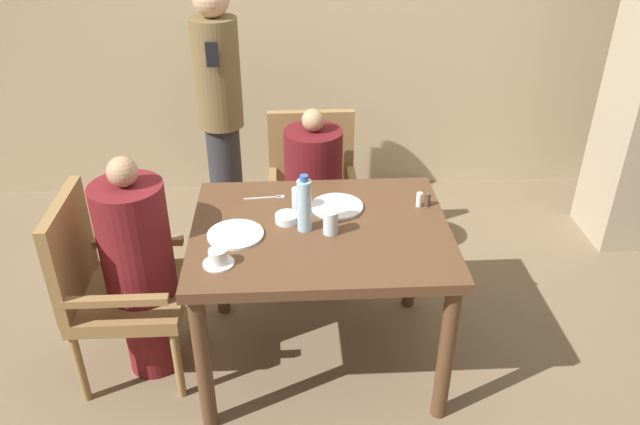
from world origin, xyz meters
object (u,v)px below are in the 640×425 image
plate_main_left (235,234)px  teacup_with_saucer (218,258)px  chair_far_side (313,189)px  glass_tall_near (331,222)px  diner_in_left_chair (139,267)px  water_bottle (304,205)px  diner_in_far_chair (314,196)px  glass_tall_mid (299,199)px  bowl_small (287,218)px  standing_host (220,108)px  chair_left_side (111,282)px  plate_main_right (337,206)px

plate_main_left → teacup_with_saucer: size_ratio=1.92×
chair_far_side → glass_tall_near: 0.96m
glass_tall_near → diner_in_left_chair: bearing=176.8°
water_bottle → plate_main_left: bearing=-173.0°
diner_in_far_chair → glass_tall_mid: bearing=-99.6°
water_bottle → glass_tall_mid: size_ratio=2.48×
chair_far_side → teacup_with_saucer: bearing=-111.1°
teacup_with_saucer → bowl_small: size_ratio=1.20×
standing_host → bowl_small: (0.39, -1.19, -0.08)m
plate_main_left → diner_in_far_chair: bearing=63.6°
chair_left_side → water_bottle: 0.98m
glass_tall_mid → bowl_small: bearing=-117.9°
diner_in_left_chair → bowl_small: bearing=4.9°
chair_far_side → plate_main_left: 1.01m
diner_in_left_chair → chair_far_side: (0.83, 0.85, -0.08)m
chair_left_side → glass_tall_near: (1.01, -0.05, 0.32)m
chair_far_side → plate_main_right: bearing=-82.7°
chair_far_side → glass_tall_near: size_ratio=8.67×
diner_in_left_chair → teacup_with_saucer: (0.40, -0.26, 0.22)m
chair_far_side → glass_tall_near: bearing=-87.4°
diner_in_far_chair → water_bottle: 0.81m
standing_host → water_bottle: bearing=-69.5°
water_bottle → glass_tall_mid: (-0.02, 0.18, -0.07)m
chair_far_side → chair_left_side: bearing=-138.7°
diner_in_left_chair → water_bottle: bearing=-0.8°
chair_left_side → chair_far_side: (0.97, 0.85, 0.00)m
chair_far_side → glass_tall_near: chair_far_side is taller
diner_in_left_chair → teacup_with_saucer: bearing=-33.5°
chair_left_side → diner_in_left_chair: size_ratio=0.82×
diner_in_far_chair → teacup_with_saucer: 1.10m
standing_host → plate_main_left: size_ratio=6.56×
diner_in_left_chair → plate_main_left: bearing=-6.1°
chair_left_side → teacup_with_saucer: size_ratio=7.25×
chair_left_side → standing_host: (0.43, 1.25, 0.36)m
standing_host → bowl_small: standing_host is taller
diner_in_left_chair → water_bottle: (0.76, -0.01, 0.31)m
chair_far_side → plate_main_right: chair_far_side is taller
glass_tall_mid → diner_in_far_chair: bearing=80.4°
plate_main_left → plate_main_right: (0.46, 0.22, 0.00)m
bowl_small → glass_tall_mid: bearing=62.1°
chair_left_side → plate_main_right: 1.11m
glass_tall_near → chair_left_side: bearing=177.2°
teacup_with_saucer → glass_tall_near: (0.47, 0.21, 0.02)m
bowl_small → water_bottle: water_bottle is taller
chair_far_side → plate_main_right: (0.09, -0.68, 0.27)m
plate_main_right → glass_tall_near: size_ratio=2.29×
chair_far_side → bowl_small: 0.86m
standing_host → water_bottle: 1.35m
teacup_with_saucer → chair_left_side: bearing=154.1°
bowl_small → glass_tall_mid: glass_tall_mid is taller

